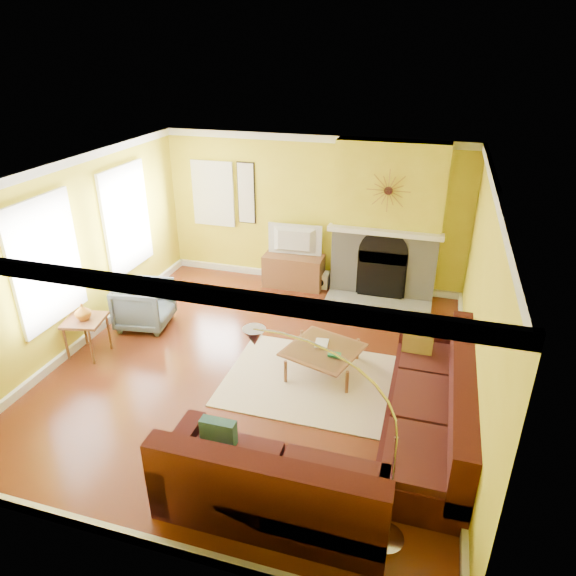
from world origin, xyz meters
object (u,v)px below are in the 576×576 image
(media_console, at_px, (294,271))
(armchair, at_px, (145,305))
(side_table, at_px, (88,337))
(arc_lamp, at_px, (329,444))
(coffee_table, at_px, (323,359))
(sectional_sofa, at_px, (338,399))

(media_console, height_order, armchair, armchair)
(media_console, bearing_deg, armchair, -131.39)
(media_console, height_order, side_table, media_console)
(side_table, xyz_separation_m, arc_lamp, (3.94, -1.93, 0.73))
(armchair, xyz_separation_m, arc_lamp, (3.58, -2.91, 0.65))
(coffee_table, relative_size, side_table, 1.59)
(media_console, xyz_separation_m, arc_lamp, (1.74, -5.00, 0.72))
(arc_lamp, bearing_deg, side_table, 153.89)
(side_table, bearing_deg, coffee_table, 9.22)
(sectional_sofa, xyz_separation_m, side_table, (-3.77, 0.60, -0.16))
(side_table, bearing_deg, sectional_sofa, -9.03)
(side_table, bearing_deg, arc_lamp, -26.11)
(coffee_table, height_order, arc_lamp, arc_lamp)
(coffee_table, relative_size, armchair, 1.15)
(coffee_table, bearing_deg, arc_lamp, -76.41)
(coffee_table, xyz_separation_m, side_table, (-3.34, -0.54, 0.11))
(sectional_sofa, height_order, arc_lamp, arc_lamp)
(sectional_sofa, height_order, side_table, sectional_sofa)
(media_console, bearing_deg, arc_lamp, -70.84)
(arc_lamp, bearing_deg, media_console, 109.16)
(sectional_sofa, distance_m, coffee_table, 1.25)
(media_console, bearing_deg, sectional_sofa, -66.90)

